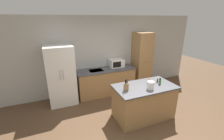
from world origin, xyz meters
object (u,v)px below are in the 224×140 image
Objects in this scene: spice_bottle_pale_salt at (148,82)px; kettle at (151,85)px; spice_bottle_amber_oil at (158,80)px; spice_bottle_green_herb at (153,84)px; knife_block at (126,87)px; spice_bottle_short_red at (149,81)px; spice_bottle_tall_dark at (160,81)px; microwave at (116,63)px; pantry_cabinet at (141,61)px; refrigerator at (61,75)px.

kettle is (-0.14, -0.29, 0.05)m from spice_bottle_pale_salt.
spice_bottle_green_herb is at bearing -153.31° from spice_bottle_amber_oil.
knife_block reaches higher than spice_bottle_short_red.
kettle is at bearing -160.73° from spice_bottle_tall_dark.
spice_bottle_short_red is (0.24, -1.59, -0.08)m from microwave.
spice_bottle_green_herb is at bearing -70.29° from spice_bottle_pale_salt.
knife_block is 3.45× the size of spice_bottle_green_herb.
spice_bottle_green_herb is (-0.00, -0.19, -0.01)m from spice_bottle_short_red.
microwave reaches higher than spice_bottle_pale_salt.
spice_bottle_tall_dark is 1.73× the size of spice_bottle_short_red.
knife_block is 0.80m from spice_bottle_short_red.
spice_bottle_green_herb is (-0.22, -0.11, -0.02)m from spice_bottle_amber_oil.
microwave is at bearing 97.49° from spice_bottle_green_herb.
microwave is 1.84m from spice_bottle_tall_dark.
spice_bottle_tall_dark is 0.28m from spice_bottle_short_red.
pantry_cabinet is 2.26m from knife_block.
spice_bottle_amber_oil is at bearing -6.10° from spice_bottle_pale_salt.
microwave is at bearing 73.04° from knife_block.
spice_bottle_pale_salt is (2.05, -1.49, 0.05)m from refrigerator.
spice_bottle_amber_oil is (1.00, 0.12, -0.05)m from knife_block.
spice_bottle_short_red is at bearing 13.87° from knife_block.
spice_bottle_pale_salt reaches higher than spice_bottle_green_herb.
pantry_cabinet is at bearing 63.04° from spice_bottle_pale_salt.
microwave is (1.87, 0.14, 0.14)m from refrigerator.
refrigerator is 10.78× the size of spice_bottle_tall_dark.
spice_bottle_pale_salt is (-0.28, 0.03, -0.01)m from spice_bottle_amber_oil.
pantry_cabinet is 1.66m from spice_bottle_short_red.
spice_bottle_tall_dark is 0.77× the size of kettle.
spice_bottle_amber_oil is (2.33, -1.52, 0.06)m from refrigerator.
spice_bottle_green_herb is at bearing -82.51° from microwave.
pantry_cabinet is 7.12× the size of knife_block.
spice_bottle_short_red is at bearing -34.45° from refrigerator.
spice_bottle_tall_dark reaches higher than spice_bottle_green_herb.
microwave is at bearing 103.54° from spice_bottle_tall_dark.
spice_bottle_short_red reaches higher than spice_bottle_pale_salt.
spice_bottle_short_red is 1.15× the size of spice_bottle_green_herb.
microwave is at bearing 91.16° from kettle.
spice_bottle_tall_dark is 1.76× the size of spice_bottle_pale_salt.
refrigerator reaches higher than microwave.
spice_bottle_short_red is 1.02× the size of spice_bottle_pale_salt.
microwave is 5.20× the size of spice_bottle_pale_salt.
knife_block reaches higher than spice_bottle_amber_oil.
pantry_cabinet is 21.38× the size of spice_bottle_short_red.
refrigerator reaches higher than spice_bottle_tall_dark.
microwave is at bearing 98.44° from spice_bottle_short_red.
pantry_cabinet is 24.60× the size of spice_bottle_green_herb.
refrigerator reaches higher than spice_bottle_pale_salt.
spice_bottle_amber_oil is 1.40× the size of spice_bottle_green_herb.
knife_block is 3.00× the size of spice_bottle_short_red.
knife_block reaches higher than microwave.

